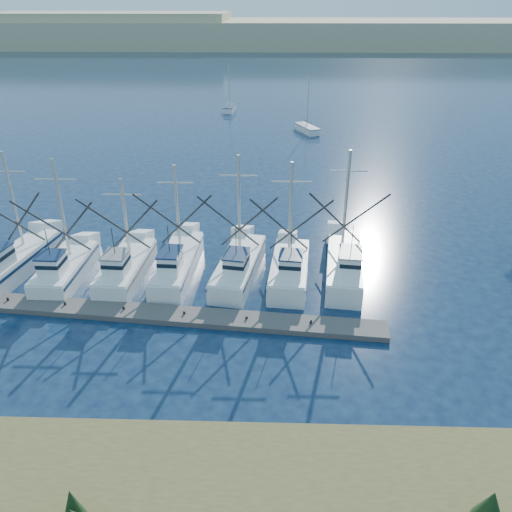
{
  "coord_description": "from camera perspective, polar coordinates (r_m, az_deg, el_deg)",
  "views": [
    {
      "loc": [
        -1.25,
        -20.98,
        18.19
      ],
      "look_at": [
        -2.13,
        8.0,
        3.15
      ],
      "focal_mm": 35.0,
      "sensor_mm": 36.0,
      "label": 1
    }
  ],
  "objects": [
    {
      "name": "sailboat_far",
      "position": [
        93.75,
        -3.04,
        16.5
      ],
      "size": [
        1.96,
        5.22,
        8.1
      ],
      "rotation": [
        0.0,
        0.0,
        -0.06
      ],
      "color": "white",
      "rests_on": "ground"
    },
    {
      "name": "sailboat_near",
      "position": [
        78.55,
        5.84,
        14.26
      ],
      "size": [
        3.7,
        5.78,
        8.1
      ],
      "rotation": [
        0.0,
        0.0,
        0.39
      ],
      "color": "white",
      "rests_on": "ground"
    },
    {
      "name": "floating_dock",
      "position": [
        32.53,
        -9.88,
        -6.66
      ],
      "size": [
        27.46,
        4.57,
        0.37
      ],
      "primitive_type": "cube",
      "rotation": [
        0.0,
        0.0,
        -0.1
      ],
      "color": "#56514D",
      "rests_on": "ground"
    },
    {
      "name": "trawler_fleet",
      "position": [
        36.35,
        -8.2,
        -1.2
      ],
      "size": [
        27.7,
        9.33,
        8.99
      ],
      "color": "white",
      "rests_on": "ground"
    },
    {
      "name": "dune_ridge",
      "position": [
        231.36,
        2.24,
        24.12
      ],
      "size": [
        360.0,
        60.0,
        10.0
      ],
      "primitive_type": "cube",
      "color": "tan",
      "rests_on": "ground"
    },
    {
      "name": "ground",
      "position": [
        27.8,
        3.99,
        -13.54
      ],
      "size": [
        500.0,
        500.0,
        0.0
      ],
      "primitive_type": "plane",
      "color": "#0B1833",
      "rests_on": "ground"
    }
  ]
}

